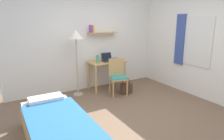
% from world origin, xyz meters
% --- Properties ---
extents(ground_plane, '(5.28, 5.28, 0.00)m').
position_xyz_m(ground_plane, '(0.00, 0.00, 0.00)').
color(ground_plane, brown).
extents(wall_back, '(4.40, 0.27, 2.60)m').
position_xyz_m(wall_back, '(0.00, 2.02, 1.30)').
color(wall_back, white).
rests_on(wall_back, ground_plane).
extents(wall_right, '(0.10, 4.40, 2.60)m').
position_xyz_m(wall_right, '(2.02, 0.02, 1.30)').
color(wall_right, white).
rests_on(wall_right, ground_plane).
extents(bed, '(0.85, 1.97, 0.54)m').
position_xyz_m(bed, '(-1.53, -0.27, 0.24)').
color(bed, tan).
rests_on(bed, ground_plane).
extents(desk, '(0.96, 0.56, 0.77)m').
position_xyz_m(desk, '(0.35, 1.70, 0.61)').
color(desk, tan).
rests_on(desk, ground_plane).
extents(desk_chair, '(0.51, 0.49, 0.90)m').
position_xyz_m(desk_chair, '(0.40, 1.20, 0.49)').
color(desk_chair, tan).
rests_on(desk_chair, ground_plane).
extents(standing_lamp, '(0.36, 0.36, 1.64)m').
position_xyz_m(standing_lamp, '(-0.51, 1.63, 1.42)').
color(standing_lamp, '#B2A893').
rests_on(standing_lamp, ground_plane).
extents(laptop, '(0.31, 0.23, 0.22)m').
position_xyz_m(laptop, '(0.38, 1.71, 0.82)').
color(laptop, '#2D2D33').
rests_on(laptop, desk).
extents(water_bottle, '(0.07, 0.07, 0.21)m').
position_xyz_m(water_bottle, '(0.04, 1.62, 0.87)').
color(water_bottle, '#42A87F').
rests_on(water_bottle, desk).
extents(book_stack, '(0.19, 0.24, 0.06)m').
position_xyz_m(book_stack, '(0.65, 1.69, 0.80)').
color(book_stack, '#D13D38').
rests_on(book_stack, desk).
extents(handbag, '(0.31, 0.13, 0.42)m').
position_xyz_m(handbag, '(0.59, 1.09, 0.15)').
color(handbag, '#4C382D').
rests_on(handbag, ground_plane).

